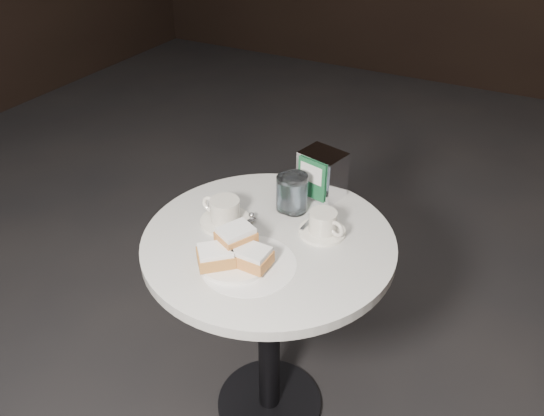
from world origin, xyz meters
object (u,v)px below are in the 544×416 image
Objects in this scene: water_glass_right at (295,194)px; napkin_dispenser at (322,174)px; water_glass_left at (287,194)px; beignet_plate at (235,253)px; coffee_cup_right at (323,224)px; coffee_cup_left at (225,213)px; cafe_table at (269,291)px.

water_glass_right is 0.12m from napkin_dispenser.
water_glass_right is at bearing 5.31° from water_glass_left.
napkin_dispenser reaches higher than beignet_plate.
beignet_plate reaches higher than coffee_cup_right.
water_glass_left is (-0.14, 0.06, 0.02)m from coffee_cup_right.
water_glass_left reaches higher than beignet_plate.
water_glass_left is (0.13, 0.15, 0.02)m from coffee_cup_left.
napkin_dispenser is at bearing 60.65° from coffee_cup_left.
coffee_cup_left is 0.19m from water_glass_left.
beignet_plate is at bearing -104.71° from coffee_cup_right.
water_glass_right is (0.00, 0.15, 0.26)m from cafe_table.
coffee_cup_left is 0.32m from napkin_dispenser.
cafe_table is 0.29m from water_glass_left.
coffee_cup_right is 0.16m from water_glass_left.
water_glass_left reaches higher than coffee_cup_right.
beignet_plate is 0.19m from coffee_cup_left.
water_glass_left is (0.01, 0.29, 0.02)m from beignet_plate.
beignet_plate reaches higher than coffee_cup_left.
water_glass_right is (0.15, 0.15, 0.02)m from coffee_cup_left.
cafe_table is at bearing 80.20° from beignet_plate.
cafe_table is 0.27m from coffee_cup_left.
cafe_table is at bearing -83.13° from water_glass_left.
cafe_table is 0.30m from water_glass_right.
coffee_cup_right is at bearing -23.97° from water_glass_left.
water_glass_left is at bearing 88.86° from beignet_plate.
water_glass_right reaches higher than coffee_cup_right.
beignet_plate is 0.27m from coffee_cup_right.
beignet_plate is (-0.02, -0.14, 0.23)m from cafe_table.
water_glass_right reaches higher than cafe_table.
coffee_cup_left is (-0.12, 0.14, -0.00)m from beignet_plate.
water_glass_right is at bearing 169.69° from coffee_cup_right.
napkin_dispenser reaches higher than cafe_table.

